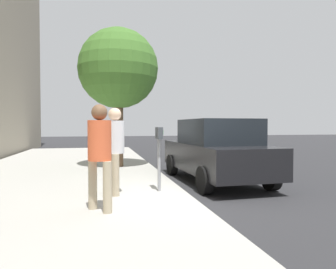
{
  "coord_description": "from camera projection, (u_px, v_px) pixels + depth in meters",
  "views": [
    {
      "loc": [
        -6.37,
        1.82,
        1.59
      ],
      "look_at": [
        -0.09,
        0.42,
        1.41
      ],
      "focal_mm": 32.46,
      "sensor_mm": 36.0,
      "label": 1
    }
  ],
  "objects": [
    {
      "name": "street_tree",
      "position": [
        118.0,
        69.0,
        10.64
      ],
      "size": [
        2.79,
        2.79,
        4.85
      ],
      "color": "brown",
      "rests_on": "sidewalk_slab"
    },
    {
      "name": "traffic_signal",
      "position": [
        119.0,
        107.0,
        16.33
      ],
      "size": [
        0.24,
        0.44,
        3.6
      ],
      "color": "black",
      "rests_on": "sidewalk_slab"
    },
    {
      "name": "parked_sedan_near",
      "position": [
        216.0,
        150.0,
        8.55
      ],
      "size": [
        4.46,
        2.09,
        1.77
      ],
      "color": "black",
      "rests_on": "ground_plane"
    },
    {
      "name": "pedestrian_at_meter",
      "position": [
        115.0,
        143.0,
        6.38
      ],
      "size": [
        0.55,
        0.4,
        1.82
      ],
      "rotation": [
        0.0,
        0.0,
        -1.56
      ],
      "color": "tan",
      "rests_on": "sidewalk_slab"
    },
    {
      "name": "sidewalk_slab",
      "position": [
        40.0,
        202.0,
        6.0
      ],
      "size": [
        28.0,
        6.0,
        0.15
      ],
      "primitive_type": "cube",
      "color": "#A8A59E",
      "rests_on": "ground_plane"
    },
    {
      "name": "parking_meter",
      "position": [
        159.0,
        145.0,
        6.67
      ],
      "size": [
        0.36,
        0.12,
        1.41
      ],
      "color": "gray",
      "rests_on": "sidewalk_slab"
    },
    {
      "name": "ground_plane",
      "position": [
        186.0,
        198.0,
        6.66
      ],
      "size": [
        80.0,
        80.0,
        0.0
      ],
      "primitive_type": "plane",
      "color": "#2B2B2D",
      "rests_on": "ground"
    },
    {
      "name": "pedestrian_bystander",
      "position": [
        100.0,
        148.0,
        5.11
      ],
      "size": [
        0.46,
        0.39,
        1.8
      ],
      "rotation": [
        0.0,
        0.0,
        -0.9
      ],
      "color": "tan",
      "rests_on": "sidewalk_slab"
    }
  ]
}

